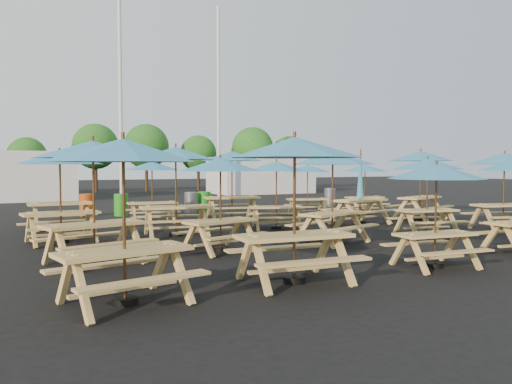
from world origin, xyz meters
name	(u,v)px	position (x,y,z in m)	size (l,w,h in m)	color
ground	(277,229)	(0.00, 0.00, 0.00)	(120.00, 120.00, 0.00)	black
picnic_unit_0	(123,159)	(-5.99, -6.42, 2.07)	(2.59, 2.59, 2.39)	tan
picnic_unit_1	(93,156)	(-5.94, -3.20, 2.17)	(2.82, 2.82, 2.51)	tan
picnic_unit_2	(60,163)	(-6.28, 0.11, 2.06)	(2.45, 2.45, 2.38)	tan
picnic_unit_3	(60,161)	(-6.02, 3.21, 2.13)	(2.31, 2.31, 2.46)	tan
picnic_unit_4	(295,155)	(-3.14, -6.34, 2.15)	(2.42, 2.42, 2.49)	tan
picnic_unit_5	(220,170)	(-3.08, -2.89, 1.89)	(2.48, 2.48, 2.18)	tan
picnic_unit_6	(176,158)	(-3.24, 0.04, 2.20)	(2.58, 2.58, 2.54)	tan
picnic_unit_7	(152,169)	(-3.01, 3.58, 1.87)	(2.14, 2.14, 2.15)	tan
picnic_unit_8	(436,177)	(-0.04, -6.46, 1.76)	(2.03, 2.03, 2.03)	tan
picnic_unit_9	(333,163)	(-0.03, -3.00, 2.05)	(2.74, 2.74, 2.37)	tan
picnic_unit_10	(276,170)	(0.05, 0.15, 1.86)	(2.48, 2.48, 2.14)	tan
picnic_unit_11	(232,160)	(-0.14, 3.21, 2.20)	(2.71, 2.71, 2.54)	tan
picnic_unit_13	(428,168)	(3.28, -2.94, 1.91)	(2.37, 2.37, 2.20)	tan
picnic_unit_14	(360,194)	(3.16, -0.05, 1.05)	(2.31, 2.11, 2.55)	tan
picnic_unit_15	(308,171)	(3.15, 3.27, 1.77)	(2.32, 2.32, 2.04)	tan
picnic_unit_17	(504,163)	(6.25, -3.15, 2.07)	(2.64, 2.64, 2.39)	tan
picnic_unit_18	(421,160)	(6.09, 0.20, 2.20)	(2.97, 2.97, 2.54)	tan
picnic_unit_19	(365,171)	(5.94, 3.19, 1.78)	(1.99, 1.99, 2.05)	tan
waste_bin_0	(87,205)	(-4.76, 6.97, 0.44)	(0.54, 0.54, 0.87)	#CA440B
waste_bin_1	(121,205)	(-3.52, 6.46, 0.44)	(0.54, 0.54, 0.87)	#21931A
waste_bin_2	(191,203)	(-0.61, 6.47, 0.44)	(0.54, 0.54, 0.87)	gray
waste_bin_3	(204,202)	(0.03, 6.60, 0.44)	(0.54, 0.54, 0.87)	#21931A
waste_bin_4	(330,197)	(6.78, 6.95, 0.44)	(0.54, 0.54, 0.87)	gray
mast_0	(120,91)	(-2.00, 14.00, 6.00)	(0.20, 0.20, 12.00)	silver
mast_1	(219,102)	(4.50, 16.00, 6.00)	(0.20, 0.20, 12.00)	silver
event_tent_1	(261,175)	(9.00, 19.00, 1.30)	(7.00, 4.00, 2.60)	silver
tree_2	(27,156)	(-6.39, 23.65, 2.62)	(2.59, 2.59, 3.93)	#382314
tree_3	(96,147)	(-1.75, 24.72, 3.41)	(3.36, 3.36, 5.09)	#382314
tree_4	(146,146)	(1.90, 24.26, 3.46)	(3.41, 3.41, 5.17)	#382314
tree_5	(198,154)	(6.22, 24.67, 2.97)	(2.94, 2.94, 4.45)	#382314
tree_6	(253,148)	(10.23, 22.90, 3.43)	(3.38, 3.38, 5.13)	#382314
tree_7	(289,154)	(13.63, 22.92, 2.99)	(2.95, 2.95, 4.48)	#382314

